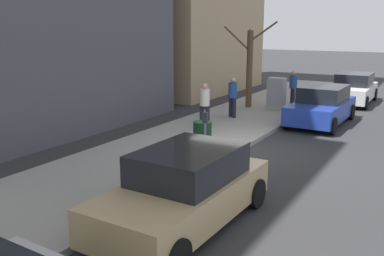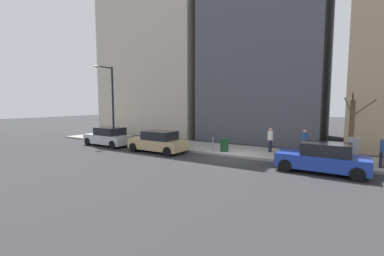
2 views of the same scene
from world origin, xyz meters
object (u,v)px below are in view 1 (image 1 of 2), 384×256
object	(u,v)px
parked_car_tan	(185,189)
parked_car_white	(353,89)
pedestrian_near_meter	(293,86)
trash_bin	(202,136)
parked_car_blue	(322,106)
pedestrian_far_corner	(205,103)
parking_meter	(205,130)
pedestrian_midblock	(233,95)
bare_tree	(249,66)
utility_box	(276,94)

from	to	relation	value
parked_car_tan	parked_car_white	bearing A→B (deg)	-89.58
pedestrian_near_meter	trash_bin	bearing A→B (deg)	149.73
parked_car_blue	pedestrian_far_corner	world-z (taller)	pedestrian_far_corner
parked_car_tan	parking_meter	world-z (taller)	parked_car_tan
parked_car_blue	pedestrian_midblock	world-z (taller)	pedestrian_midblock
trash_bin	pedestrian_near_meter	world-z (taller)	pedestrian_near_meter
parked_car_white	parked_car_blue	bearing A→B (deg)	87.77
parked_car_white	trash_bin	size ratio (longest dim) A/B	4.69
pedestrian_near_meter	parked_car_blue	bearing A→B (deg)	-173.09
parked_car_white	pedestrian_near_meter	xyz separation A→B (m)	(2.20, 3.05, 0.35)
bare_tree	pedestrian_far_corner	world-z (taller)	bare_tree
parked_car_tan	parking_meter	distance (m)	3.92
bare_tree	utility_box	bearing A→B (deg)	-174.54
parking_meter	utility_box	xyz separation A→B (m)	(0.85, -8.25, -0.13)
pedestrian_midblock	parked_car_tan	bearing A→B (deg)	-41.13
parked_car_tan	pedestrian_far_corner	distance (m)	7.83
parking_meter	parked_car_tan	bearing A→B (deg)	113.20
parked_car_white	pedestrian_midblock	distance (m)	7.84
trash_bin	parked_car_tan	bearing A→B (deg)	115.09
pedestrian_midblock	pedestrian_far_corner	size ratio (longest dim) A/B	1.00
parked_car_blue	trash_bin	bearing A→B (deg)	73.54
utility_box	parked_car_white	bearing A→B (deg)	-120.21
parking_meter	parked_car_white	bearing A→B (deg)	-97.64
pedestrian_near_meter	pedestrian_far_corner	world-z (taller)	same
parked_car_blue	pedestrian_midblock	bearing A→B (deg)	22.58
pedestrian_near_meter	utility_box	bearing A→B (deg)	134.70
trash_bin	pedestrian_far_corner	xyz separation A→B (m)	(1.46, -2.77, 0.49)
parked_car_blue	pedestrian_far_corner	distance (m)	4.91
pedestrian_midblock	utility_box	bearing A→B (deg)	99.30
bare_tree	parking_meter	bearing A→B (deg)	104.88
parked_car_white	parked_car_blue	size ratio (longest dim) A/B	1.00
parked_car_blue	pedestrian_near_meter	distance (m)	3.36
utility_box	pedestrian_near_meter	size ratio (longest dim) A/B	0.86
parking_meter	utility_box	world-z (taller)	utility_box
parked_car_blue	trash_bin	xyz separation A→B (m)	(1.98, 6.25, -0.14)
parked_car_tan	bare_tree	bearing A→B (deg)	-71.53
parking_meter	bare_tree	xyz separation A→B (m)	(2.16, -8.12, 1.07)
parked_car_tan	pedestrian_midblock	xyz separation A→B (m)	(3.33, -9.20, 0.35)
bare_tree	pedestrian_near_meter	xyz separation A→B (m)	(-1.65, -1.44, -0.97)
pedestrian_near_meter	pedestrian_far_corner	bearing A→B (deg)	136.50
trash_bin	pedestrian_midblock	distance (m)	5.15
parked_car_tan	trash_bin	size ratio (longest dim) A/B	4.70
trash_bin	pedestrian_midblock	size ratio (longest dim) A/B	0.54
utility_box	trash_bin	distance (m)	7.61
parked_car_blue	bare_tree	xyz separation A→B (m)	(3.69, -1.21, 1.32)
utility_box	bare_tree	bearing A→B (deg)	5.46
parked_car_blue	parked_car_tan	distance (m)	10.50
parked_car_tan	pedestrian_midblock	bearing A→B (deg)	-69.12
parked_car_blue	parked_car_tan	world-z (taller)	same
parked_car_tan	bare_tree	size ratio (longest dim) A/B	1.08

